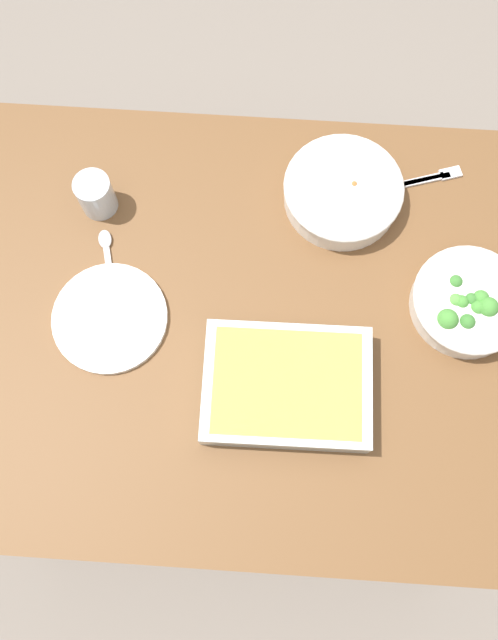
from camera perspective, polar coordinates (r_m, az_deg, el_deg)
ground_plane at (r=1.94m, az=0.00°, el=-6.37°), size 6.00×6.00×0.00m
dining_table at (r=1.31m, az=0.00°, el=-1.15°), size 1.20×0.90×0.74m
stew_bowl at (r=1.31m, az=8.33°, el=11.22°), size 0.24×0.24×0.06m
broccoli_bowl at (r=1.27m, az=18.90°, el=1.48°), size 0.22×0.22×0.07m
baking_dish at (r=1.16m, az=3.37°, el=-5.85°), size 0.30×0.22×0.06m
drink_cup at (r=1.32m, az=-13.44°, el=10.69°), size 0.07×0.07×0.08m
side_plate at (r=1.25m, az=-12.27°, el=0.18°), size 0.22×0.22×0.01m
spoon_by_stew at (r=1.36m, az=13.04°, el=11.53°), size 0.17×0.07×0.01m
spoon_by_broccoli at (r=1.28m, az=17.61°, el=-0.29°), size 0.11×0.16×0.01m
spoon_spare at (r=1.29m, az=-12.45°, el=5.36°), size 0.06×0.17×0.01m
fork_on_table at (r=1.39m, az=15.49°, el=12.01°), size 0.17×0.07×0.01m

